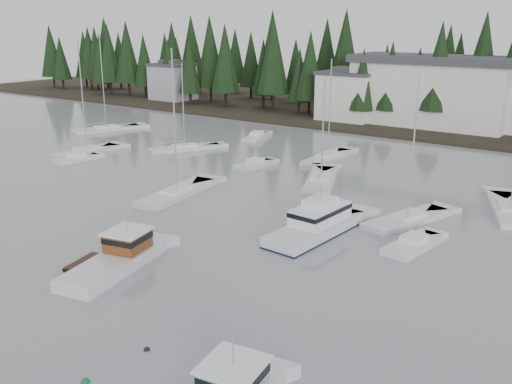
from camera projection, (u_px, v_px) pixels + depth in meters
far_shore_land at (485, 118)px, 100.96m from camera, size 240.00×54.00×1.00m
conifer_treeline at (467, 127)px, 92.37m from camera, size 200.00×22.00×20.00m
house_west at (348, 95)px, 95.52m from camera, size 9.54×7.42×8.75m
house_far_west at (173, 81)px, 120.40m from camera, size 8.48×7.42×8.25m
harbor_inn at (445, 92)px, 89.48m from camera, size 29.50×11.50×10.90m
lobster_boat_brown at (116, 261)px, 39.69m from camera, size 5.79×9.42×4.44m
cabin_cruiser_center at (317, 226)px, 45.96m from camera, size 4.01×10.65×4.48m
sailboat_1 at (510, 211)px, 51.39m from camera, size 6.37×10.57×13.60m
sailboat_2 at (328, 159)px, 71.01m from camera, size 2.74×9.78×12.77m
sailboat_5 at (321, 181)px, 61.13m from camera, size 6.56×10.25×11.74m
sailboat_6 at (106, 130)px, 89.64m from camera, size 6.49×10.82×14.89m
sailboat_8 at (177, 194)px, 56.41m from camera, size 4.23×10.87×14.70m
sailboat_9 at (87, 152)px, 74.39m from camera, size 3.43×9.15×14.91m
sailboat_10 at (407, 221)px, 48.84m from camera, size 5.32×9.44×13.40m
sailboat_11 at (185, 149)px, 76.10m from camera, size 6.88×9.51×12.03m
runabout_0 at (77, 160)px, 70.18m from camera, size 2.77×5.84×1.42m
runabout_1 at (413, 246)px, 43.26m from camera, size 3.10×6.32×1.42m
runabout_3 at (257, 137)px, 83.62m from camera, size 3.78×6.99×1.42m
runabout_4 at (255, 166)px, 67.30m from camera, size 2.83×5.62×1.42m
mooring_buoy_green at (85, 382)px, 27.15m from camera, size 0.43×0.43×0.43m
mooring_buoy_dark at (147, 350)px, 29.83m from camera, size 0.35×0.35×0.35m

